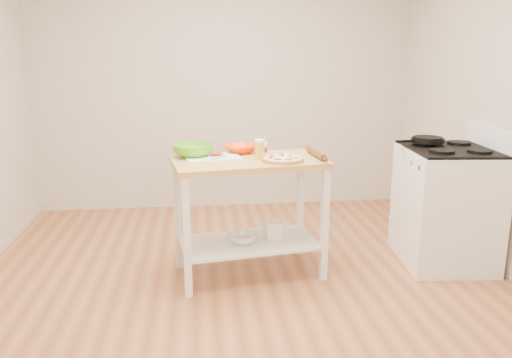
{
  "coord_description": "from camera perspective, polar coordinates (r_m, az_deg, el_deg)",
  "views": [
    {
      "loc": [
        -0.3,
        -3.16,
        1.64
      ],
      "look_at": [
        0.13,
        0.43,
        0.74
      ],
      "focal_mm": 35.0,
      "sensor_mm": 36.0,
      "label": 1
    }
  ],
  "objects": [
    {
      "name": "room_shell",
      "position": [
        3.19,
        -1.35,
        8.71
      ],
      "size": [
        4.04,
        4.54,
        2.74
      ],
      "color": "#A9683E",
      "rests_on": "ground"
    },
    {
      "name": "prep_island",
      "position": [
        3.72,
        -0.81,
        -1.58
      ],
      "size": [
        1.18,
        0.76,
        0.9
      ],
      "rotation": [
        0.0,
        0.0,
        0.15
      ],
      "color": "tan",
      "rests_on": "ground"
    },
    {
      "name": "gas_stove",
      "position": [
        4.28,
        20.87,
        -2.83
      ],
      "size": [
        0.73,
        0.83,
        1.11
      ],
      "rotation": [
        0.0,
        0.0,
        -0.09
      ],
      "color": "white",
      "rests_on": "ground"
    },
    {
      "name": "skillet",
      "position": [
        4.27,
        18.95,
        4.21
      ],
      "size": [
        0.42,
        0.26,
        0.03
      ],
      "rotation": [
        0.0,
        0.0,
        0.12
      ],
      "color": "black",
      "rests_on": "gas_stove"
    },
    {
      "name": "pizza",
      "position": [
        3.6,
        3.08,
        2.3
      ],
      "size": [
        0.3,
        0.3,
        0.05
      ],
      "rotation": [
        0.0,
        0.0,
        0.25
      ],
      "color": "tan",
      "rests_on": "prep_island"
    },
    {
      "name": "cutting_board",
      "position": [
        3.72,
        -5.04,
        2.53
      ],
      "size": [
        0.44,
        0.36,
        0.04
      ],
      "rotation": [
        0.0,
        0.0,
        0.16
      ],
      "color": "white",
      "rests_on": "prep_island"
    },
    {
      "name": "spatula",
      "position": [
        3.65,
        -4.36,
        2.46
      ],
      "size": [
        0.13,
        0.12,
        0.01
      ],
      "rotation": [
        0.0,
        0.0,
        0.54
      ],
      "color": "#4DDABB",
      "rests_on": "cutting_board"
    },
    {
      "name": "knife",
      "position": [
        3.82,
        -6.96,
        2.92
      ],
      "size": [
        0.27,
        0.03,
        0.01
      ],
      "rotation": [
        0.0,
        0.0,
        -0.05
      ],
      "color": "silver",
      "rests_on": "cutting_board"
    },
    {
      "name": "orange_bowl",
      "position": [
        3.91,
        -1.78,
        3.47
      ],
      "size": [
        0.33,
        0.33,
        0.06
      ],
      "primitive_type": "imported",
      "rotation": [
        0.0,
        0.0,
        0.4
      ],
      "color": "#FF4004",
      "rests_on": "prep_island"
    },
    {
      "name": "green_bowl",
      "position": [
        3.77,
        -7.22,
        3.24
      ],
      "size": [
        0.35,
        0.35,
        0.09
      ],
      "primitive_type": "imported",
      "rotation": [
        0.0,
        0.0,
        -0.17
      ],
      "color": "#5CB215",
      "rests_on": "prep_island"
    },
    {
      "name": "beer_pint",
      "position": [
        3.66,
        0.42,
        3.43
      ],
      "size": [
        0.07,
        0.07,
        0.15
      ],
      "color": "gold",
      "rests_on": "prep_island"
    },
    {
      "name": "yogurt_tub",
      "position": [
        3.78,
        0.68,
        3.42
      ],
      "size": [
        0.09,
        0.09,
        0.18
      ],
      "color": "white",
      "rests_on": "prep_island"
    },
    {
      "name": "rolling_pin",
      "position": [
        3.79,
        6.86,
        2.91
      ],
      "size": [
        0.07,
        0.4,
        0.05
      ],
      "primitive_type": "cylinder",
      "rotation": [
        1.57,
        0.0,
        0.06
      ],
      "color": "#563013",
      "rests_on": "prep_island"
    },
    {
      "name": "shelf_glass_bowl",
      "position": [
        3.81,
        -1.57,
        -6.78
      ],
      "size": [
        0.28,
        0.28,
        0.07
      ],
      "primitive_type": "imported",
      "rotation": [
        0.0,
        0.0,
        -0.28
      ],
      "color": "silver",
      "rests_on": "prep_island"
    },
    {
      "name": "shelf_bin",
      "position": [
        3.9,
        1.96,
        -5.79
      ],
      "size": [
        0.15,
        0.15,
        0.13
      ],
      "primitive_type": "cube",
      "rotation": [
        0.0,
        0.0,
        0.15
      ],
      "color": "white",
      "rests_on": "prep_island"
    }
  ]
}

